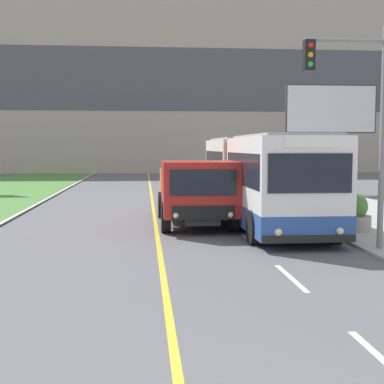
{
  "coord_description": "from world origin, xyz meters",
  "views": [
    {
      "loc": [
        -0.39,
        -3.32,
        2.83
      ],
      "look_at": [
        1.1,
        13.42,
        1.4
      ],
      "focal_mm": 50.0,
      "sensor_mm": 36.0,
      "label": 1
    }
  ],
  "objects_px": {
    "planter_round_second": "(304,201)",
    "dump_truck": "(197,193)",
    "traffic_light_mast": "(360,109)",
    "planter_round_third": "(276,191)",
    "planter_round_near": "(354,214)",
    "city_bus": "(259,178)",
    "planter_round_far": "(259,184)",
    "billboard_large": "(331,112)"
  },
  "relations": [
    {
      "from": "planter_round_second",
      "to": "dump_truck",
      "type": "bearing_deg",
      "value": -147.64
    },
    {
      "from": "dump_truck",
      "to": "traffic_light_mast",
      "type": "relative_size",
      "value": 1.09
    },
    {
      "from": "traffic_light_mast",
      "to": "planter_round_third",
      "type": "bearing_deg",
      "value": 85.98
    },
    {
      "from": "dump_truck",
      "to": "planter_round_third",
      "type": "xyz_separation_m",
      "value": [
        4.78,
        7.83,
        -0.6
      ]
    },
    {
      "from": "traffic_light_mast",
      "to": "planter_round_near",
      "type": "height_order",
      "value": "traffic_light_mast"
    },
    {
      "from": "city_bus",
      "to": "planter_round_second",
      "type": "height_order",
      "value": "city_bus"
    },
    {
      "from": "traffic_light_mast",
      "to": "dump_truck",
      "type": "bearing_deg",
      "value": 129.25
    },
    {
      "from": "city_bus",
      "to": "planter_round_near",
      "type": "xyz_separation_m",
      "value": [
        2.5,
        -3.23,
        -1.01
      ]
    },
    {
      "from": "dump_truck",
      "to": "planter_round_second",
      "type": "bearing_deg",
      "value": 32.36
    },
    {
      "from": "traffic_light_mast",
      "to": "planter_round_far",
      "type": "distance_m",
      "value": 17.7
    },
    {
      "from": "planter_round_second",
      "to": "planter_round_third",
      "type": "relative_size",
      "value": 0.92
    },
    {
      "from": "city_bus",
      "to": "dump_truck",
      "type": "height_order",
      "value": "city_bus"
    },
    {
      "from": "billboard_large",
      "to": "planter_round_near",
      "type": "height_order",
      "value": "billboard_large"
    },
    {
      "from": "planter_round_near",
      "to": "planter_round_third",
      "type": "height_order",
      "value": "planter_round_near"
    },
    {
      "from": "planter_round_near",
      "to": "city_bus",
      "type": "bearing_deg",
      "value": 127.74
    },
    {
      "from": "city_bus",
      "to": "traffic_light_mast",
      "type": "bearing_deg",
      "value": -77.71
    },
    {
      "from": "planter_round_third",
      "to": "planter_round_near",
      "type": "bearing_deg",
      "value": -88.52
    },
    {
      "from": "dump_truck",
      "to": "billboard_large",
      "type": "height_order",
      "value": "billboard_large"
    },
    {
      "from": "dump_truck",
      "to": "planter_round_near",
      "type": "xyz_separation_m",
      "value": [
        5.03,
        -1.72,
        -0.59
      ]
    },
    {
      "from": "planter_round_third",
      "to": "city_bus",
      "type": "bearing_deg",
      "value": -109.6
    },
    {
      "from": "billboard_large",
      "to": "planter_round_second",
      "type": "distance_m",
      "value": 12.06
    },
    {
      "from": "dump_truck",
      "to": "planter_round_third",
      "type": "distance_m",
      "value": 9.19
    },
    {
      "from": "planter_round_second",
      "to": "planter_round_far",
      "type": "distance_m",
      "value": 9.55
    },
    {
      "from": "dump_truck",
      "to": "planter_round_far",
      "type": "bearing_deg",
      "value": 68.54
    },
    {
      "from": "traffic_light_mast",
      "to": "planter_round_second",
      "type": "height_order",
      "value": "traffic_light_mast"
    },
    {
      "from": "dump_truck",
      "to": "traffic_light_mast",
      "type": "xyz_separation_m",
      "value": [
        3.9,
        -4.77,
        2.6
      ]
    },
    {
      "from": "planter_round_second",
      "to": "planter_round_near",
      "type": "bearing_deg",
      "value": -87.5
    },
    {
      "from": "planter_round_second",
      "to": "planter_round_third",
      "type": "xyz_separation_m",
      "value": [
        -0.04,
        4.78,
        0.04
      ]
    },
    {
      "from": "city_bus",
      "to": "planter_round_near",
      "type": "height_order",
      "value": "city_bus"
    },
    {
      "from": "traffic_light_mast",
      "to": "planter_round_near",
      "type": "xyz_separation_m",
      "value": [
        1.13,
        3.05,
        -3.19
      ]
    },
    {
      "from": "city_bus",
      "to": "traffic_light_mast",
      "type": "distance_m",
      "value": 6.78
    },
    {
      "from": "traffic_light_mast",
      "to": "city_bus",
      "type": "bearing_deg",
      "value": 102.29
    },
    {
      "from": "planter_round_second",
      "to": "planter_round_far",
      "type": "relative_size",
      "value": 0.91
    },
    {
      "from": "dump_truck",
      "to": "planter_round_second",
      "type": "relative_size",
      "value": 5.83
    },
    {
      "from": "dump_truck",
      "to": "planter_round_near",
      "type": "relative_size",
      "value": 5.28
    },
    {
      "from": "dump_truck",
      "to": "planter_round_near",
      "type": "height_order",
      "value": "dump_truck"
    },
    {
      "from": "planter_round_near",
      "to": "planter_round_third",
      "type": "bearing_deg",
      "value": 91.48
    },
    {
      "from": "traffic_light_mast",
      "to": "planter_round_second",
      "type": "bearing_deg",
      "value": 83.28
    },
    {
      "from": "planter_round_third",
      "to": "planter_round_far",
      "type": "xyz_separation_m",
      "value": [
        0.17,
        4.78,
        0.01
      ]
    },
    {
      "from": "city_bus",
      "to": "dump_truck",
      "type": "xyz_separation_m",
      "value": [
        -2.53,
        -1.51,
        -0.42
      ]
    },
    {
      "from": "city_bus",
      "to": "planter_round_second",
      "type": "bearing_deg",
      "value": 34.05
    },
    {
      "from": "planter_round_near",
      "to": "planter_round_second",
      "type": "distance_m",
      "value": 4.78
    }
  ]
}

